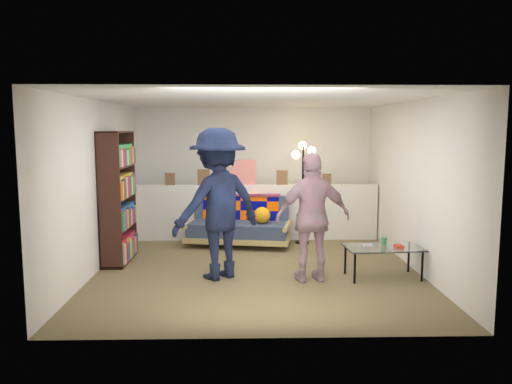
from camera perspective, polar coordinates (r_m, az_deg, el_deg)
The scene contains 10 objects.
ground at distance 7.36m, azimuth 0.08°, elevation -8.53°, with size 5.00×5.00×0.00m, color brown.
room_shell at distance 7.56m, azimuth -0.01°, elevation 4.74°, with size 4.60×5.05×2.45m.
half_wall_ledge at distance 9.01m, azimuth -0.21°, elevation -2.34°, with size 4.45×0.15×1.00m, color silver.
ledge_decor at distance 8.90m, azimuth -1.67°, elevation 1.94°, with size 2.97×0.02×0.45m.
futon_sofa at distance 8.64m, azimuth -1.86°, elevation -3.76°, with size 1.87×1.11×0.76m.
bookshelf at distance 7.77m, azimuth -15.53°, elevation -1.05°, with size 0.33×0.98×1.97m.
coffee_table at distance 6.97m, azimuth 14.39°, elevation -6.31°, with size 1.05×0.63×0.53m.
floor_lamp at distance 8.71m, azimuth 5.40°, elevation 2.33°, with size 0.41×0.33×1.78m.
person_left at distance 6.67m, azimuth -4.40°, elevation -1.36°, with size 1.30×0.75×2.01m, color black.
person_right at distance 6.56m, azimuth 6.51°, elevation -2.92°, with size 1.00×0.42×1.70m, color pink.
Camera 1 is at (-0.18, -7.08, 2.01)m, focal length 35.00 mm.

